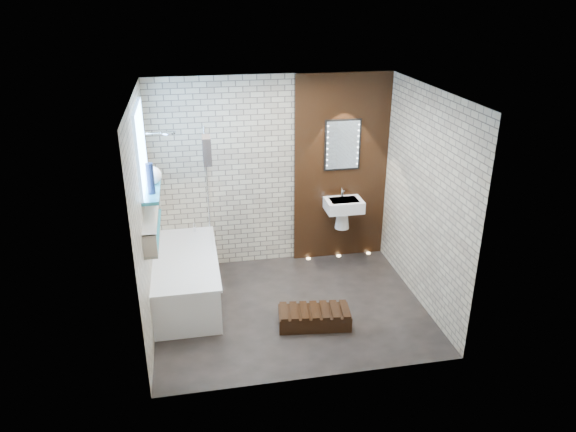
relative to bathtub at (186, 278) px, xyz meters
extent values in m
plane|color=black|center=(1.22, -0.45, -0.29)|extent=(3.20, 3.20, 0.00)
cube|color=gray|center=(1.22, 0.85, 1.01)|extent=(3.20, 0.04, 2.60)
cube|color=gray|center=(1.22, -1.75, 1.01)|extent=(3.20, 0.04, 2.60)
cube|color=gray|center=(-0.38, -0.45, 1.01)|extent=(0.04, 2.60, 2.60)
cube|color=gray|center=(2.82, -0.45, 1.01)|extent=(0.04, 2.60, 2.60)
plane|color=white|center=(1.22, -0.45, 2.31)|extent=(3.20, 3.20, 0.00)
cube|color=black|center=(2.17, 0.82, 1.01)|extent=(1.30, 0.06, 2.60)
cube|color=#7FADE0|center=(-0.36, -0.10, 1.71)|extent=(0.03, 1.00, 0.90)
cube|color=teal|center=(-0.29, -0.10, 1.24)|extent=(0.18, 1.00, 0.04)
cube|color=teal|center=(-0.31, -0.30, 0.79)|extent=(0.14, 1.30, 0.03)
cube|color=#B2A899|center=(-0.31, -0.30, 1.02)|extent=(0.14, 1.30, 0.03)
cube|color=#B2A899|center=(-0.31, -0.94, 0.91)|extent=(0.14, 0.03, 0.26)
cube|color=#B2A899|center=(-0.31, 0.33, 0.91)|extent=(0.14, 0.03, 0.26)
cube|color=white|center=(0.00, 0.00, -0.02)|extent=(0.75, 1.70, 0.55)
cube|color=white|center=(0.00, 0.00, 0.27)|extent=(0.79, 1.74, 0.03)
cylinder|color=silver|center=(0.15, 0.73, 0.35)|extent=(0.04, 0.04, 0.12)
cube|color=white|center=(0.35, 0.44, 0.99)|extent=(0.01, 0.78, 1.40)
cube|color=black|center=(0.35, 0.18, 1.56)|extent=(0.10, 0.25, 0.33)
cylinder|color=silver|center=(-0.08, 0.50, 1.71)|extent=(0.18, 0.18, 0.02)
cube|color=white|center=(2.17, 0.61, 0.56)|extent=(0.50, 0.36, 0.16)
cone|color=white|center=(2.17, 0.66, 0.34)|extent=(0.20, 0.20, 0.28)
cylinder|color=silver|center=(2.17, 0.71, 0.71)|extent=(0.03, 0.03, 0.14)
cube|color=black|center=(2.17, 0.78, 1.36)|extent=(0.50, 0.02, 0.70)
cube|color=silver|center=(2.17, 0.77, 1.36)|extent=(0.45, 0.01, 0.65)
cube|color=black|center=(1.42, -0.86, -0.20)|extent=(0.86, 0.46, 0.18)
cylinder|color=#9B5117|center=(-0.31, -0.48, 0.86)|extent=(0.05, 0.05, 0.10)
cylinder|color=maroon|center=(-0.31, -0.69, 0.87)|extent=(0.05, 0.05, 0.12)
cylinder|color=maroon|center=(-0.31, 0.10, 0.89)|extent=(0.07, 0.07, 0.17)
sphere|color=white|center=(-0.28, -0.03, 1.36)|extent=(0.21, 0.21, 0.21)
cylinder|color=#131D35|center=(-0.28, -0.34, 1.43)|extent=(0.08, 0.08, 0.34)
cylinder|color=#FFD899|center=(1.72, 0.75, -0.29)|extent=(0.06, 0.06, 0.01)
cylinder|color=#FFD899|center=(2.17, 0.75, -0.29)|extent=(0.06, 0.06, 0.01)
cylinder|color=#FFD899|center=(2.62, 0.75, -0.29)|extent=(0.06, 0.06, 0.01)
camera|label=1|loc=(0.15, -5.95, 3.32)|focal=33.69mm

